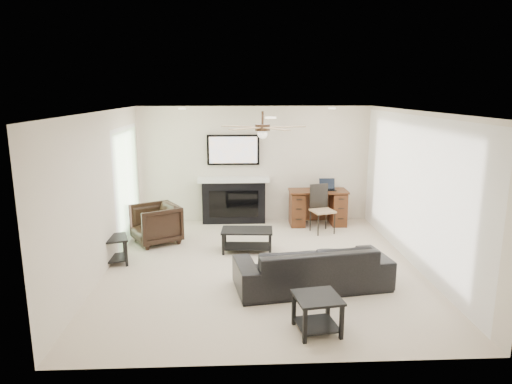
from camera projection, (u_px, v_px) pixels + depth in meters
room_shell at (274, 164)px, 7.18m from camera, size 5.50×5.54×2.52m
sofa at (312, 266)px, 6.59m from camera, size 2.32×1.20×0.65m
armchair at (156, 224)px, 8.56m from camera, size 1.09×1.08×0.74m
coffee_table at (247, 240)px, 8.13m from camera, size 0.93×0.55×0.40m
end_table_near at (317, 314)px, 5.38m from camera, size 0.60×0.60×0.45m
end_table_left at (112, 250)px, 7.54m from camera, size 0.63×0.63×0.45m
fireplace_unit at (234, 180)px, 9.75m from camera, size 1.52×0.34×1.91m
desk at (318, 208)px, 9.72m from camera, size 1.22×0.56×0.76m
desk_chair at (323, 209)px, 9.16m from camera, size 0.53×0.54×0.97m
laptop at (328, 185)px, 9.60m from camera, size 0.33×0.24×0.23m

